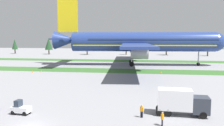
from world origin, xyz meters
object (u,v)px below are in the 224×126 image
Objects in this scene: taxiway_marker_1 at (33,71)px; taxiway_marker_2 at (41,71)px; airliner at (138,42)px; catering_truck at (182,101)px; ground_crew_marshaller at (142,111)px; ground_crew_loader at (162,118)px; baggage_tug at (21,108)px; taxiway_marker_0 at (161,72)px.

taxiway_marker_1 is 2.57m from taxiway_marker_2.
airliner reaches higher than catering_truck.
ground_crew_marshaller is 1.00× the size of ground_crew_loader.
baggage_tug is 4.85× the size of taxiway_marker_2.
airliner reaches higher than baggage_tug.
catering_truck is (21.96, 2.68, 1.14)m from baggage_tug.
taxiway_marker_1 is at bearing -9.00° from ground_crew_marshaller.
catering_truck is 10.89× the size of taxiway_marker_1.
taxiway_marker_2 is at bearing -56.02° from airliner.
baggage_tug reaches higher than ground_crew_loader.
ground_crew_marshaller and ground_crew_loader have the same top height.
airliner is 29.56× the size of baggage_tug.
ground_crew_marshaller is at bearing -46.69° from taxiway_marker_1.
catering_truck is 5.26m from ground_crew_loader.
taxiway_marker_1 is at bearing -134.10° from ground_crew_loader.
airliner is at bearing 111.62° from taxiway_marker_0.
airliner reaches higher than ground_crew_loader.
ground_crew_loader is at bearing -30.32° from catering_truck.
taxiway_marker_2 is (-36.40, 34.70, -1.67)m from catering_truck.
ground_crew_marshaller is 3.55× the size of taxiway_marker_0.
ground_crew_loader is 3.55× the size of taxiway_marker_0.
taxiway_marker_0 is 0.88× the size of taxiway_marker_2.
ground_crew_loader reaches higher than taxiway_marker_0.
catering_truck is 50.32m from taxiway_marker_2.
catering_truck reaches higher than baggage_tug.
catering_truck is 38.57m from taxiway_marker_0.
taxiway_marker_1 is (-31.20, -23.63, -8.71)m from airliner.
airliner is 62.38m from baggage_tug.
baggage_tug is 1.56× the size of ground_crew_loader.
taxiway_marker_0 is (-0.12, 38.53, -1.71)m from catering_truck.
taxiway_marker_1 is (-16.87, 36.52, -0.49)m from baggage_tug.
airliner is 22.19m from taxiway_marker_0.
ground_crew_marshaller is 3.60m from ground_crew_loader.
catering_truck is 14.43× the size of taxiway_marker_0.
ground_crew_marshaller reaches higher than taxiway_marker_1.
taxiway_marker_0 is (21.84, 41.21, -0.57)m from baggage_tug.
taxiway_marker_2 is (-31.07, 36.40, -0.67)m from ground_crew_marshaller.
catering_truck reaches higher than taxiway_marker_2.
airliner is 46.03× the size of ground_crew_loader.
ground_crew_loader is 2.68× the size of taxiway_marker_1.
airliner reaches higher than taxiway_marker_2.
ground_crew_loader is (19.11, -1.62, 0.13)m from baggage_tug.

